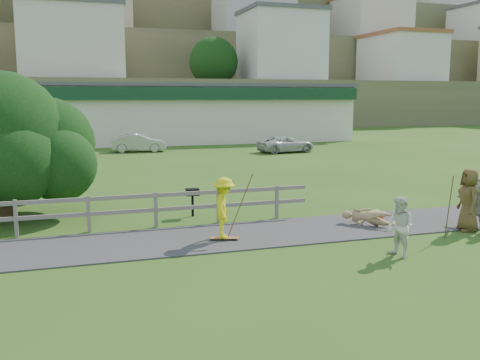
{
  "coord_description": "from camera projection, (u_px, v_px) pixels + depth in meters",
  "views": [
    {
      "loc": [
        -4.46,
        -12.81,
        4.01
      ],
      "look_at": [
        0.3,
        2.0,
        1.56
      ],
      "focal_mm": 40.0,
      "sensor_mm": 36.0,
      "label": 1
    }
  ],
  "objects": [
    {
      "name": "longboard_fallen",
      "position": [
        392.0,
        224.0,
        16.73
      ],
      "size": [
        0.96,
        0.6,
        0.11
      ],
      "primitive_type": null,
      "rotation": [
        0.0,
        0.0,
        -0.42
      ],
      "color": "olive",
      "rests_on": "ground"
    },
    {
      "name": "strip_mall",
      "position": [
        166.0,
        112.0,
        47.68
      ],
      "size": [
        32.5,
        10.75,
        5.1
      ],
      "color": "beige",
      "rests_on": "ground"
    },
    {
      "name": "car_silver",
      "position": [
        138.0,
        143.0,
        38.75
      ],
      "size": [
        4.08,
        1.83,
        1.3
      ],
      "primitive_type": "imported",
      "rotation": [
        0.0,
        0.0,
        1.45
      ],
      "color": "#ADAEB5",
      "rests_on": "ground"
    },
    {
      "name": "longboard_rider",
      "position": [
        224.0,
        240.0,
        14.91
      ],
      "size": [
        0.84,
        0.44,
        0.09
      ],
      "primitive_type": null,
      "rotation": [
        0.0,
        0.0,
        -0.31
      ],
      "color": "olive",
      "rests_on": "ground"
    },
    {
      "name": "tree",
      "position": [
        2.0,
        160.0,
        17.43
      ],
      "size": [
        6.62,
        6.62,
        3.9
      ],
      "primitive_type": null,
      "color": "black",
      "rests_on": "ground"
    },
    {
      "name": "spectator_d",
      "position": [
        478.0,
        202.0,
        16.29
      ],
      "size": [
        0.56,
        1.51,
        1.6
      ],
      "primitive_type": "imported",
      "rotation": [
        0.0,
        0.0,
        4.65
      ],
      "color": "beige",
      "rests_on": "ground"
    },
    {
      "name": "pole_rider",
      "position": [
        240.0,
        203.0,
        15.32
      ],
      "size": [
        0.03,
        0.03,
        1.95
      ],
      "primitive_type": "cylinder",
      "color": "brown",
      "rests_on": "ground"
    },
    {
      "name": "skater_fallen",
      "position": [
        368.0,
        217.0,
        16.54
      ],
      "size": [
        1.48,
        1.41,
        0.6
      ],
      "primitive_type": "imported",
      "rotation": [
        0.0,
        0.0,
        0.74
      ],
      "color": "tan",
      "rests_on": "ground"
    },
    {
      "name": "car_white",
      "position": [
        286.0,
        144.0,
        38.4
      ],
      "size": [
        4.43,
        2.53,
        1.16
      ],
      "primitive_type": "imported",
      "rotation": [
        0.0,
        0.0,
        1.72
      ],
      "color": "silver",
      "rests_on": "ground"
    },
    {
      "name": "fence",
      "position": [
        66.0,
        210.0,
        15.61
      ],
      "size": [
        15.05,
        0.1,
        1.1
      ],
      "color": "slate",
      "rests_on": "ground"
    },
    {
      "name": "hillside",
      "position": [
        89.0,
        39.0,
        97.64
      ],
      "size": [
        220.0,
        67.0,
        47.5
      ],
      "color": "#535A35",
      "rests_on": "ground"
    },
    {
      "name": "path",
      "position": [
        235.0,
        236.0,
        15.43
      ],
      "size": [
        34.0,
        3.0,
        0.04
      ],
      "primitive_type": "cube",
      "color": "#38373A",
      "rests_on": "ground"
    },
    {
      "name": "bbq",
      "position": [
        193.0,
        202.0,
        17.94
      ],
      "size": [
        0.46,
        0.36,
        0.94
      ],
      "primitive_type": null,
      "rotation": [
        0.0,
        0.0,
        -0.07
      ],
      "color": "black",
      "rests_on": "ground"
    },
    {
      "name": "ground",
      "position": [
        252.0,
        250.0,
        14.02
      ],
      "size": [
        260.0,
        260.0,
        0.0
      ],
      "primitive_type": "plane",
      "color": "#315518",
      "rests_on": "ground"
    },
    {
      "name": "skater_rider",
      "position": [
        224.0,
        211.0,
        14.78
      ],
      "size": [
        0.91,
        1.23,
        1.7
      ],
      "primitive_type": "imported",
      "rotation": [
        0.0,
        0.0,
        1.29
      ],
      "color": "yellow",
      "rests_on": "ground"
    },
    {
      "name": "spectator_c",
      "position": [
        469.0,
        200.0,
        15.93
      ],
      "size": [
        0.85,
        1.06,
        1.89
      ],
      "primitive_type": "imported",
      "rotation": [
        0.0,
        0.0,
        4.42
      ],
      "color": "brown",
      "rests_on": "ground"
    },
    {
      "name": "helmet",
      "position": [
        379.0,
        219.0,
        17.08
      ],
      "size": [
        0.26,
        0.26,
        0.26
      ],
      "primitive_type": "sphere",
      "color": "#A11C0A",
      "rests_on": "ground"
    },
    {
      "name": "pole_spec_left",
      "position": [
        449.0,
        207.0,
        15.11
      ],
      "size": [
        0.03,
        0.03,
        1.8
      ],
      "primitive_type": "cylinder",
      "color": "brown",
      "rests_on": "ground"
    },
    {
      "name": "spectator_a",
      "position": [
        400.0,
        227.0,
        13.32
      ],
      "size": [
        0.71,
        0.84,
        1.54
      ],
      "primitive_type": "imported",
      "rotation": [
        0.0,
        0.0,
        4.9
      ],
      "color": "silver",
      "rests_on": "ground"
    }
  ]
}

